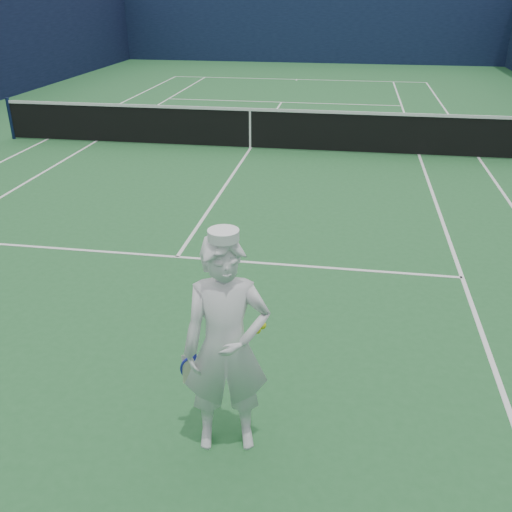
# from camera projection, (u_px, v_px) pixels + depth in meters

# --- Properties ---
(ground) EXTENTS (80.00, 80.00, 0.00)m
(ground) POSITION_uv_depth(u_px,v_px,m) (250.00, 149.00, 14.25)
(ground) COLOR #256231
(ground) RESTS_ON ground
(court_markings) EXTENTS (11.03, 23.83, 0.01)m
(court_markings) POSITION_uv_depth(u_px,v_px,m) (250.00, 149.00, 14.25)
(court_markings) COLOR white
(court_markings) RESTS_ON ground
(windscreen_fence) EXTENTS (20.12, 36.12, 4.00)m
(windscreen_fence) POSITION_uv_depth(u_px,v_px,m) (250.00, 65.00, 13.39)
(windscreen_fence) COLOR #0E1836
(windscreen_fence) RESTS_ON ground
(tennis_net) EXTENTS (12.88, 0.09, 1.07)m
(tennis_net) POSITION_uv_depth(u_px,v_px,m) (250.00, 127.00, 14.01)
(tennis_net) COLOR #141E4C
(tennis_net) RESTS_ON ground
(tennis_player) EXTENTS (0.88, 0.63, 2.04)m
(tennis_player) POSITION_uv_depth(u_px,v_px,m) (226.00, 347.00, 4.68)
(tennis_player) COLOR white
(tennis_player) RESTS_ON ground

